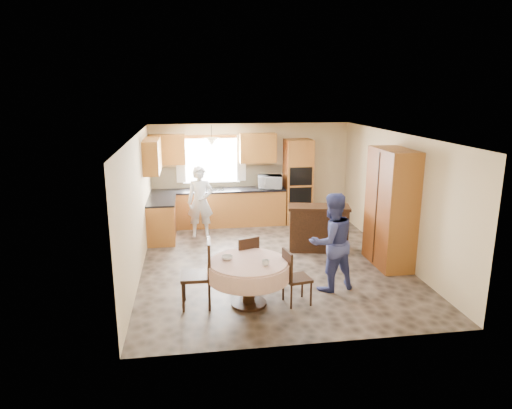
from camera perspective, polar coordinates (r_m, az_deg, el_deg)
The scene contains 36 objects.
floor at distance 9.07m, azimuth 1.99°, elevation -7.23°, with size 5.00×6.00×0.01m, color brown.
ceiling at distance 8.48m, azimuth 2.13°, elevation 8.70°, with size 5.00×6.00×0.01m, color white.
wall_back at distance 11.59m, azimuth -0.65°, elevation 3.94°, with size 5.00×0.02×2.50m, color #D0B685.
wall_front at distance 5.89m, azimuth 7.39°, elevation -6.39°, with size 5.00×0.02×2.50m, color #D0B685.
wall_left at distance 8.60m, azimuth -14.55°, elevation -0.13°, with size 0.02×6.00×2.50m, color #D0B685.
wall_right at distance 9.46m, azimuth 17.12°, elevation 0.97°, with size 0.02×6.00×2.50m, color #D0B685.
window at distance 11.42m, azimuth -5.64°, elevation 5.50°, with size 1.40×0.03×1.10m, color white.
curtain_left at distance 11.35m, azimuth -9.43°, elevation 5.58°, with size 0.22×0.02×1.15m, color white.
curtain_right at distance 11.43m, azimuth -1.85°, elevation 5.82°, with size 0.22×0.02×1.15m, color white.
base_cab_back at distance 11.39m, azimuth -4.67°, elevation -0.46°, with size 3.30×0.60×0.88m, color #D08837.
counter_back at distance 11.28m, azimuth -4.71°, elevation 1.80°, with size 3.30×0.64×0.04m, color black.
base_cab_left at distance 10.52m, azimuth -11.69°, elevation -1.95°, with size 0.60×1.20×0.88m, color #D08837.
counter_left at distance 10.40m, azimuth -11.81°, elevation 0.48°, with size 0.64×1.20×0.04m, color black.
backsplash at distance 11.51m, azimuth -4.84°, elevation 3.46°, with size 3.30×0.02×0.55m, color beige.
wall_cab_left at distance 11.23m, azimuth -11.03°, elevation 6.76°, with size 0.85×0.33×0.72m, color #C78431.
wall_cab_right at distance 11.35m, azimuth 0.22°, elevation 7.09°, with size 0.90×0.33×0.72m, color #C78431.
wall_cab_side at distance 10.23m, azimuth -12.86°, elevation 5.96°, with size 0.33×1.20×0.72m, color #C78431.
oven_tower at distance 11.54m, azimuth 5.24°, elevation 2.87°, with size 0.66×0.62×2.12m, color #D08837.
oven_upper at distance 11.20m, azimuth 5.64°, elevation 3.51°, with size 0.56×0.01×0.45m, color black.
oven_lower at distance 11.30m, azimuth 5.58°, elevation 1.02°, with size 0.56×0.01×0.45m, color black.
pendant at distance 10.88m, azimuth -5.57°, elevation 7.83°, with size 0.36×0.36×0.18m, color beige.
sideboard at distance 9.69m, azimuth 7.78°, elevation -3.11°, with size 1.26×0.52×0.90m, color #321A0D.
space_heater at distance 9.71m, azimuth 14.66°, elevation -4.58°, with size 0.39×0.27×0.53m, color black.
cupboard at distance 9.02m, azimuth 16.54°, elevation -0.43°, with size 0.59×1.18×2.25m, color #D08837.
dining_table at distance 7.17m, azimuth -0.94°, elevation -8.29°, with size 1.28×1.28×0.73m.
chair_left at distance 7.18m, azimuth -6.83°, elevation -8.16°, with size 0.48×0.48×1.07m.
chair_back at distance 7.81m, azimuth -1.24°, elevation -6.85°, with size 0.51×0.51×0.92m.
chair_right at distance 7.25m, azimuth 4.65°, elevation -8.70°, with size 0.45×0.45×0.90m.
framed_picture at distance 9.67m, azimuth 16.24°, elevation 4.52°, with size 0.06×0.64×0.53m.
microwave at distance 11.35m, azimuth 1.74°, elevation 2.84°, with size 0.58×0.39×0.32m, color silver.
person_sink at distance 10.49m, azimuth -6.97°, elevation 0.32°, with size 0.60×0.39×1.63m, color silver.
person_dining at distance 7.74m, azimuth 9.41°, elevation -4.65°, with size 0.82×0.63×1.68m, color #39407D.
bowl_sideboard at distance 9.49m, azimuth 6.25°, elevation -0.42°, with size 0.23×0.23×0.06m, color #B2B2B2.
bottle_sideboard at distance 9.67m, azimuth 10.53°, elevation 0.38°, with size 0.11×0.11×0.28m, color silver.
cup_table at distance 6.93m, azimuth 1.21°, elevation -7.29°, with size 0.11×0.11×0.09m, color #B2B2B2.
bowl_table at distance 7.18m, azimuth -3.64°, elevation -6.65°, with size 0.18×0.18×0.06m, color #B2B2B2.
Camera 1 is at (-1.55, -8.30, 3.31)m, focal length 32.00 mm.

